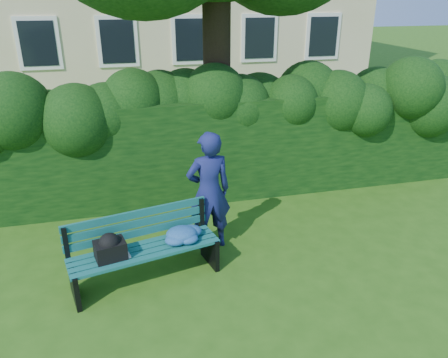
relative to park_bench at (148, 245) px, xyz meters
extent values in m
plane|color=#2C5914|center=(1.20, 0.21, -0.50)|extent=(80.00, 80.00, 0.00)
cube|color=white|center=(-2.40, 10.19, 1.50)|extent=(1.30, 0.08, 1.60)
cube|color=black|center=(-2.40, 10.15, 1.50)|extent=(1.05, 0.04, 1.35)
cube|color=white|center=(0.00, 10.19, 1.50)|extent=(1.30, 0.08, 1.60)
cube|color=black|center=(0.00, 10.15, 1.50)|extent=(1.05, 0.04, 1.35)
cube|color=white|center=(2.40, 10.19, 1.50)|extent=(1.30, 0.08, 1.60)
cube|color=black|center=(2.40, 10.15, 1.50)|extent=(1.05, 0.04, 1.35)
cube|color=white|center=(4.80, 10.19, 1.50)|extent=(1.30, 0.08, 1.60)
cube|color=black|center=(4.80, 10.15, 1.50)|extent=(1.05, 0.04, 1.35)
cube|color=white|center=(7.20, 10.19, 1.50)|extent=(1.30, 0.08, 1.60)
cube|color=black|center=(7.20, 10.15, 1.50)|extent=(1.05, 0.04, 1.35)
cube|color=black|center=(1.20, 2.41, 0.40)|extent=(10.00, 1.00, 1.80)
cylinder|color=black|center=(1.55, 2.73, 1.99)|extent=(0.48, 0.48, 4.97)
cube|color=#10514C|center=(-0.01, -0.23, -0.05)|extent=(1.87, 0.51, 0.04)
cube|color=#10514C|center=(-0.03, -0.11, -0.05)|extent=(1.87, 0.51, 0.04)
cube|color=#10514C|center=(-0.06, 0.00, -0.05)|extent=(1.87, 0.51, 0.04)
cube|color=#10514C|center=(-0.09, 0.12, -0.05)|extent=(1.87, 0.51, 0.04)
cube|color=#10514C|center=(-0.10, 0.20, 0.08)|extent=(1.86, 0.45, 0.10)
cube|color=#10514C|center=(-0.11, 0.21, 0.21)|extent=(1.86, 0.45, 0.10)
cube|color=#10514C|center=(-0.11, 0.22, 0.34)|extent=(1.86, 0.45, 0.10)
cube|color=black|center=(-0.92, -0.25, -0.28)|extent=(0.17, 0.50, 0.44)
cube|color=black|center=(-0.98, 0.00, 0.15)|extent=(0.07, 0.07, 0.45)
cube|color=black|center=(-0.91, -0.30, -0.06)|extent=(0.15, 0.42, 0.05)
cube|color=black|center=(0.83, 0.14, -0.28)|extent=(0.17, 0.50, 0.44)
cube|color=black|center=(0.77, 0.39, 0.15)|extent=(0.07, 0.07, 0.45)
cube|color=black|center=(0.84, 0.09, -0.06)|extent=(0.15, 0.42, 0.05)
cube|color=white|center=(-0.33, -0.17, -0.02)|extent=(0.20, 0.17, 0.02)
cube|color=black|center=(-0.46, -0.15, 0.08)|extent=(0.41, 0.35, 0.22)
imported|color=navy|center=(0.92, 0.59, 0.38)|extent=(0.67, 0.47, 1.75)
camera|label=1|loc=(-0.22, -4.87, 2.96)|focal=35.00mm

